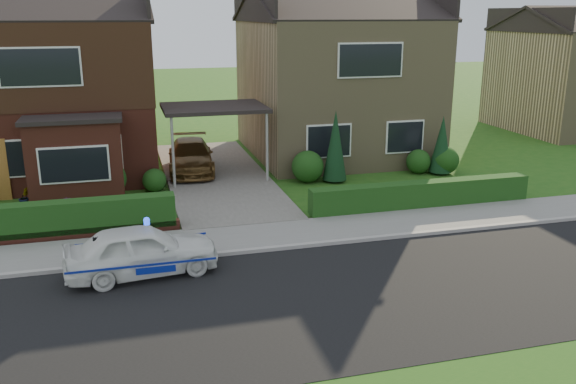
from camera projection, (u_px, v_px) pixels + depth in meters
name	position (u px, v px, depth m)	size (l,w,h in m)	color
ground	(294.00, 303.00, 13.34)	(120.00, 120.00, 0.00)	#1F5215
road	(294.00, 303.00, 13.34)	(60.00, 6.00, 0.02)	black
kerb	(262.00, 250.00, 16.15)	(60.00, 0.16, 0.12)	#9E9993
sidewalk	(254.00, 237.00, 17.12)	(60.00, 2.00, 0.10)	slate
driveway	(216.00, 176.00, 23.50)	(3.80, 12.00, 0.12)	#666059
house_left	(54.00, 74.00, 23.67)	(7.50, 9.53, 7.25)	brown
house_right	(334.00, 71.00, 26.72)	(7.50, 8.06, 7.25)	#9A855E
carport_link	(214.00, 109.00, 22.73)	(3.80, 3.00, 2.77)	black
dwarf_wall	(38.00, 237.00, 16.73)	(7.70, 0.25, 0.36)	brown
hedge_left	(40.00, 241.00, 16.92)	(7.50, 0.55, 0.90)	#173510
hedge_right	(421.00, 209.00, 19.76)	(7.50, 0.55, 0.80)	#173510
shrub_left_mid	(107.00, 179.00, 20.75)	(1.32, 1.32, 1.32)	#173510
shrub_left_near	(154.00, 180.00, 21.50)	(0.84, 0.84, 0.84)	#173510
shrub_right_near	(308.00, 167.00, 22.68)	(1.20, 1.20, 1.20)	#173510
shrub_right_mid	(418.00, 161.00, 23.97)	(0.96, 0.96, 0.96)	#173510
shrub_right_far	(445.00, 160.00, 23.93)	(1.08, 1.08, 1.08)	#173510
conifer_a	(335.00, 148.00, 22.55)	(0.90, 0.90, 2.60)	black
conifer_b	(442.00, 146.00, 23.72)	(0.90, 0.90, 2.20)	black
neighbour_right	(573.00, 81.00, 32.47)	(6.50, 7.00, 5.20)	#9A855E
police_car	(142.00, 251.00, 14.60)	(3.33, 3.77, 1.40)	white
driveway_car	(191.00, 156.00, 23.81)	(1.69, 4.16, 1.21)	brown
potted_plant_b	(25.00, 198.00, 19.69)	(0.39, 0.32, 0.71)	gray
potted_plant_c	(71.00, 211.00, 18.26)	(0.44, 0.44, 0.79)	gray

